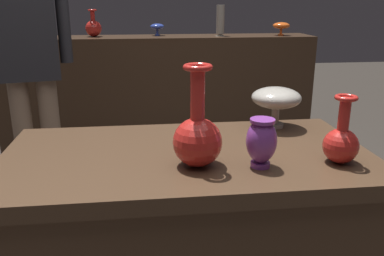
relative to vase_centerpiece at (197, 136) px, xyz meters
The scene contains 12 objects.
display_plinth 0.50m from the vase_centerpiece, 98.79° to the left, with size 1.20×0.64×0.80m.
back_display_shelf 2.35m from the vase_centerpiece, 90.45° to the left, with size 2.60×0.40×0.99m.
vase_centerpiece is the anchor object (origin of this frame).
vase_tall_behind 0.44m from the vase_centerpiece, ahead, with size 0.11×0.11×0.21m.
vase_left_accent 0.19m from the vase_centerpiece, ahead, with size 0.09×0.09×0.15m.
vase_right_accent 0.50m from the vase_centerpiece, 44.67° to the left, with size 0.19×0.19×0.16m.
shelf_vase_center 2.39m from the vase_centerpiece, 90.44° to the left, with size 0.12×0.12×0.10m.
shelf_vase_far_right 2.50m from the vase_centerpiece, 65.84° to the left, with size 0.14×0.14×0.11m.
shelf_vase_left 2.41m from the vase_centerpiece, 102.93° to the left, with size 0.13×0.13×0.22m.
shelf_vase_right 2.36m from the vase_centerpiece, 77.65° to the left, with size 0.08×0.08×0.25m.
shelf_vase_far_left 2.62m from the vase_centerpiece, 113.86° to the left, with size 0.12×0.12×0.22m.
visitor_near_left 1.44m from the vase_centerpiece, 122.65° to the left, with size 0.46×0.24×1.73m.
Camera 1 is at (-0.14, -1.24, 1.28)m, focal length 37.96 mm.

